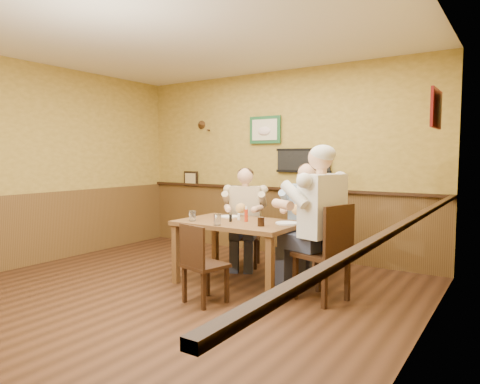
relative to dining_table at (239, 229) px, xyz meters
The scene contains 17 objects.
room 1.25m from the dining_table, 112.45° to the right, with size 5.02×5.03×2.81m.
dining_table is the anchor object (origin of this frame).
chair_back_left 0.88m from the dining_table, 117.42° to the left, with size 0.39×0.39×0.85m, color #321D0F, non-canonical shape.
chair_back_right 0.95m from the dining_table, 56.00° to the left, with size 0.41×0.41×0.89m, color #321D0F, non-canonical shape.
chair_right_end 1.05m from the dining_table, ahead, with size 0.47×0.47×1.02m, color #321D0F, non-canonical shape.
chair_near_side 0.78m from the dining_table, 83.94° to the right, with size 0.38×0.38×0.83m, color #321D0F, non-canonical shape.
diner_tan_shirt 0.85m from the dining_table, 117.42° to the left, with size 0.56×0.56×1.22m, color #CCB58C, non-canonical shape.
diner_blue_polo 0.93m from the dining_table, 56.00° to the left, with size 0.59×0.59×1.28m, color #8BABD1, non-canonical shape.
diner_white_elder 1.04m from the dining_table, ahead, with size 0.67×0.67×1.46m, color silver, non-canonical shape.
water_glass_left 0.57m from the dining_table, 148.52° to the right, with size 0.08×0.08×0.12m, color silver.
water_glass_mid 0.40m from the dining_table, 95.90° to the right, with size 0.08×0.08×0.12m, color silver.
cola_tumbler 0.46m from the dining_table, 22.25° to the right, with size 0.08×0.08×0.10m, color black.
hot_sauce_bottle 0.20m from the dining_table, 13.01° to the left, with size 0.04×0.04×0.16m, color #B22C13.
salt_shaker 0.15m from the dining_table, 124.39° to the left, with size 0.03×0.03×0.08m, color white.
pepper_shaker 0.17m from the dining_table, 124.47° to the right, with size 0.03×0.03×0.08m, color black.
plate_far_left 0.38m from the dining_table, 141.79° to the left, with size 0.23×0.23×0.02m, color white.
plate_far_right 0.59m from the dining_table, 13.25° to the left, with size 0.26×0.26×0.02m, color silver.
Camera 1 is at (3.16, -3.31, 1.51)m, focal length 32.00 mm.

